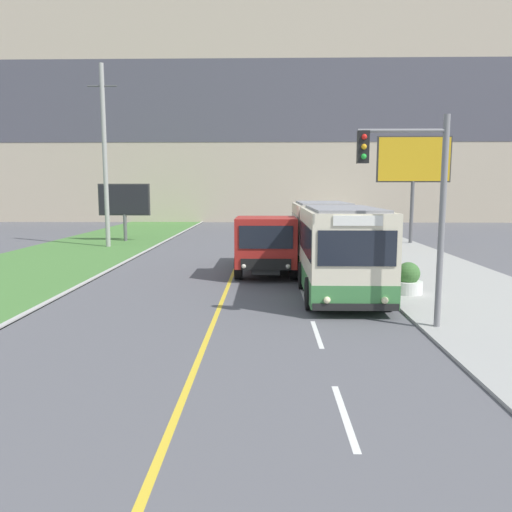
{
  "coord_description": "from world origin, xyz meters",
  "views": [
    {
      "loc": [
        1.48,
        0.06,
        3.68
      ],
      "look_at": [
        1.1,
        16.78,
        1.4
      ],
      "focal_mm": 35.0,
      "sensor_mm": 36.0,
      "label": 1
    }
  ],
  "objects": [
    {
      "name": "apartment_block_background",
      "position": [
        0.0,
        58.19,
        12.21
      ],
      "size": [
        80.0,
        8.04,
        24.42
      ],
      "color": "#BCAD93",
      "rests_on": "ground_plane"
    },
    {
      "name": "city_bus",
      "position": [
        3.96,
        19.57,
        1.55
      ],
      "size": [
        2.63,
        11.77,
        3.06
      ],
      "color": "beige",
      "rests_on": "ground_plane"
    },
    {
      "name": "dump_truck",
      "position": [
        1.43,
        21.06,
        1.27
      ],
      "size": [
        2.54,
        6.51,
        2.5
      ],
      "color": "black",
      "rests_on": "ground_plane"
    },
    {
      "name": "utility_pole_far",
      "position": [
        -8.55,
        31.1,
        5.63
      ],
      "size": [
        1.8,
        0.28,
        11.15
      ],
      "color": "#9E9E99",
      "rests_on": "ground_plane"
    },
    {
      "name": "traffic_light_mast",
      "position": [
        5.26,
        12.89,
        3.52
      ],
      "size": [
        2.28,
        0.32,
        5.5
      ],
      "color": "slate",
      "rests_on": "ground_plane"
    },
    {
      "name": "billboard_large",
      "position": [
        10.99,
        33.2,
        5.29
      ],
      "size": [
        4.78,
        0.24,
        7.02
      ],
      "color": "#59595B",
      "rests_on": "ground_plane"
    },
    {
      "name": "billboard_small",
      "position": [
        -8.41,
        34.45,
        2.78
      ],
      "size": [
        3.55,
        0.24,
        3.98
      ],
      "color": "#59595B",
      "rests_on": "ground_plane"
    },
    {
      "name": "planter_round_near",
      "position": [
        6.33,
        17.04,
        0.55
      ],
      "size": [
        0.98,
        0.98,
        1.09
      ],
      "color": "silver",
      "rests_on": "sidewalk_right"
    },
    {
      "name": "planter_round_second",
      "position": [
        6.31,
        21.86,
        0.59
      ],
      "size": [
        1.05,
        1.05,
        1.16
      ],
      "color": "silver",
      "rests_on": "sidewalk_right"
    },
    {
      "name": "planter_round_third",
      "position": [
        6.24,
        26.67,
        0.59
      ],
      "size": [
        1.12,
        1.12,
        1.18
      ],
      "color": "silver",
      "rests_on": "sidewalk_right"
    },
    {
      "name": "planter_round_far",
      "position": [
        6.25,
        31.48,
        0.59
      ],
      "size": [
        1.05,
        1.05,
        1.17
      ],
      "color": "silver",
      "rests_on": "sidewalk_right"
    }
  ]
}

